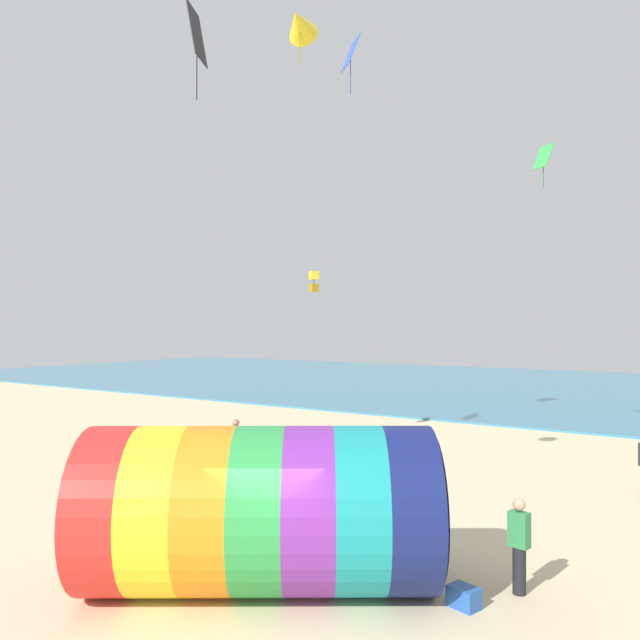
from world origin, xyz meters
name	(u,v)px	position (x,y,z in m)	size (l,w,h in m)	color
ground_plane	(269,599)	(0.00, 0.00, 0.00)	(120.00, 120.00, 0.00)	beige
sea	(616,392)	(0.00, 40.94, 0.05)	(120.00, 40.00, 0.10)	teal
giant_inflatable_tube	(262,509)	(-0.32, 0.18, 1.51)	(6.91, 6.00, 3.01)	red
kite_handler	(519,545)	(3.68, 2.65, 0.89)	(0.40, 0.30, 1.74)	black
kite_green_diamond	(543,157)	(0.87, 16.15, 11.43)	(0.84, 0.75, 1.72)	green
kite_yellow_box	(314,282)	(-7.38, 12.41, 6.68)	(0.44, 0.44, 0.91)	yellow
kite_blue_diamond	(351,54)	(-5.83, 12.75, 15.83)	(1.08, 1.04, 2.31)	blue
kite_yellow_delta	(299,24)	(-1.71, 3.35, 12.13)	(0.98, 1.09, 1.44)	yellow
kite_black_diamond	(197,35)	(-6.95, 5.22, 13.95)	(0.82, 1.22, 2.91)	black
bystander_mid_beach	(236,445)	(-6.68, 6.76, 0.93)	(0.37, 0.42, 1.81)	#383D56
cooler_box	(464,597)	(3.03, 1.57, 0.18)	(0.52, 0.36, 0.36)	#2659B2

